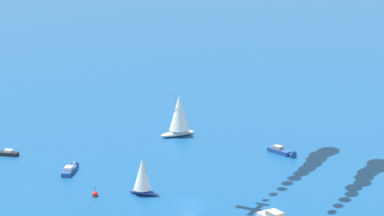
% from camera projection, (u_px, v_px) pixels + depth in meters
% --- Properties ---
extents(ground_plane, '(2000.00, 2000.00, 0.00)m').
position_uv_depth(ground_plane, '(190.00, 204.00, 128.65)').
color(ground_plane, navy).
extents(motorboat_far_port, '(6.29, 2.97, 1.77)m').
position_uv_depth(motorboat_far_port, '(4.00, 153.00, 157.53)').
color(motorboat_far_port, black).
rests_on(motorboat_far_port, ground_plane).
extents(motorboat_offshore, '(6.08, 6.74, 2.10)m').
position_uv_depth(motorboat_offshore, '(283.00, 152.00, 158.16)').
color(motorboat_offshore, '#23478C').
rests_on(motorboat_offshore, ground_plane).
extents(motorboat_trailing, '(2.61, 7.18, 2.04)m').
position_uv_depth(motorboat_trailing, '(71.00, 169.00, 146.20)').
color(motorboat_trailing, '#23478C').
rests_on(motorboat_trailing, ground_plane).
extents(sailboat_mid_cluster, '(8.96, 6.61, 11.38)m').
position_uv_depth(sailboat_mid_cluster, '(179.00, 115.00, 171.97)').
color(sailboat_mid_cluster, white).
rests_on(sailboat_mid_cluster, ground_plane).
extents(sailboat_outer_ring_b, '(6.27, 4.34, 7.83)m').
position_uv_depth(sailboat_outer_ring_b, '(143.00, 176.00, 132.61)').
color(sailboat_outer_ring_b, '#23478C').
rests_on(sailboat_outer_ring_b, ground_plane).
extents(marker_buoy, '(1.10, 1.10, 2.10)m').
position_uv_depth(marker_buoy, '(95.00, 194.00, 132.30)').
color(marker_buoy, red).
rests_on(marker_buoy, ground_plane).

